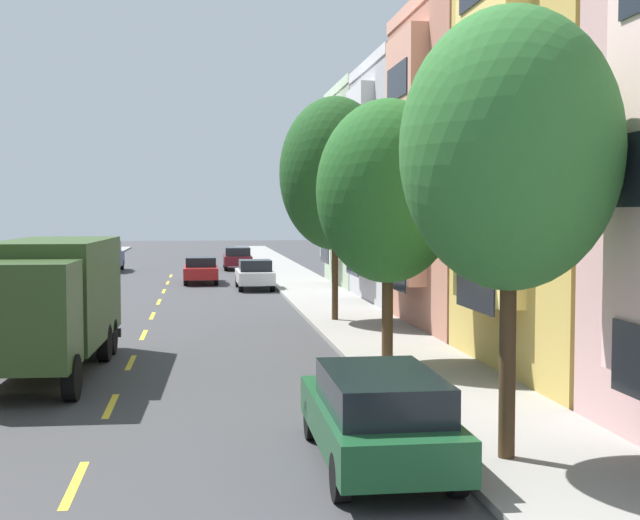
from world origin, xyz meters
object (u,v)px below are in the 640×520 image
(parked_wagon_sky, at_px, (79,271))
(street_tree_third, at_px, (335,174))
(parked_wagon_burgundy, at_px, (237,257))
(parked_wagon_forest, at_px, (378,415))
(moving_red_sedan, at_px, (201,269))
(parked_hatchback_white, at_px, (255,274))
(delivery_box_truck, at_px, (50,297))
(parked_suv_navy, at_px, (106,256))
(street_tree_nearest, at_px, (510,150))
(street_tree_second, at_px, (388,192))

(parked_wagon_sky, bearing_deg, street_tree_third, -56.52)
(parked_wagon_sky, relative_size, parked_wagon_burgundy, 1.00)
(parked_wagon_forest, height_order, moving_red_sedan, parked_wagon_forest)
(moving_red_sedan, bearing_deg, parked_wagon_sky, -170.23)
(street_tree_third, height_order, parked_wagon_sky, street_tree_third)
(moving_red_sedan, bearing_deg, parked_hatchback_white, -57.19)
(parked_wagon_forest, xyz_separation_m, moving_red_sedan, (-2.65, 34.16, -0.05))
(delivery_box_truck, bearing_deg, parked_hatchback_white, 73.77)
(delivery_box_truck, xyz_separation_m, parked_suv_navy, (-2.51, 35.83, -0.85))
(street_tree_nearest, xyz_separation_m, street_tree_third, (0.00, 16.91, 0.38))
(street_tree_second, bearing_deg, parked_suv_navy, 106.46)
(street_tree_third, xyz_separation_m, parked_wagon_sky, (-10.86, 16.42, -4.38))
(street_tree_nearest, height_order, parked_wagon_forest, street_tree_nearest)
(parked_wagon_sky, bearing_deg, parked_suv_navy, 89.21)
(street_tree_third, bearing_deg, parked_suv_navy, 111.08)
(parked_wagon_sky, bearing_deg, delivery_box_truck, -83.78)
(street_tree_third, height_order, moving_red_sedan, street_tree_third)
(street_tree_third, height_order, parked_suv_navy, street_tree_third)
(parked_suv_navy, relative_size, moving_red_sedan, 1.07)
(street_tree_third, distance_m, parked_wagon_forest, 17.34)
(street_tree_nearest, relative_size, parked_suv_navy, 1.41)
(parked_hatchback_white, bearing_deg, parked_wagon_sky, 161.20)
(parked_wagon_forest, bearing_deg, moving_red_sedan, 94.43)
(street_tree_third, bearing_deg, parked_wagon_burgundy, 94.37)
(parked_wagon_sky, distance_m, parked_hatchback_white, 9.41)
(street_tree_nearest, relative_size, parked_wagon_forest, 1.44)
(parked_wagon_forest, relative_size, moving_red_sedan, 1.05)
(street_tree_second, distance_m, parked_wagon_burgundy, 37.13)
(street_tree_third, height_order, parked_wagon_burgundy, street_tree_third)
(street_tree_nearest, xyz_separation_m, street_tree_second, (0.00, 8.46, -0.43))
(parked_suv_navy, distance_m, parked_wagon_burgundy, 8.56)
(parked_wagon_burgundy, bearing_deg, parked_wagon_sky, -125.87)
(street_tree_third, bearing_deg, delivery_box_truck, -135.48)
(street_tree_third, bearing_deg, moving_red_sedan, 104.73)
(parked_wagon_forest, bearing_deg, parked_wagon_burgundy, 90.28)
(parked_hatchback_white, bearing_deg, parked_suv_navy, 121.34)
(parked_hatchback_white, bearing_deg, parked_wagon_forest, -90.00)
(parked_wagon_sky, xyz_separation_m, parked_hatchback_white, (8.91, -3.03, -0.05))
(parked_wagon_burgundy, bearing_deg, parked_wagon_forest, -89.72)
(delivery_box_truck, bearing_deg, street_tree_second, -2.79)
(street_tree_nearest, relative_size, parked_wagon_burgundy, 1.44)
(parked_hatchback_white, bearing_deg, street_tree_nearest, -86.32)
(parked_wagon_forest, bearing_deg, parked_wagon_sky, 105.07)
(parked_wagon_sky, bearing_deg, parked_wagon_forest, -74.93)
(delivery_box_truck, bearing_deg, street_tree_nearest, -47.22)
(delivery_box_truck, relative_size, moving_red_sedan, 1.77)
(parked_suv_navy, height_order, parked_hatchback_white, parked_suv_navy)
(parked_wagon_forest, distance_m, parked_wagon_sky, 34.26)
(street_tree_second, height_order, street_tree_third, street_tree_third)
(parked_suv_navy, relative_size, parked_wagon_sky, 1.02)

